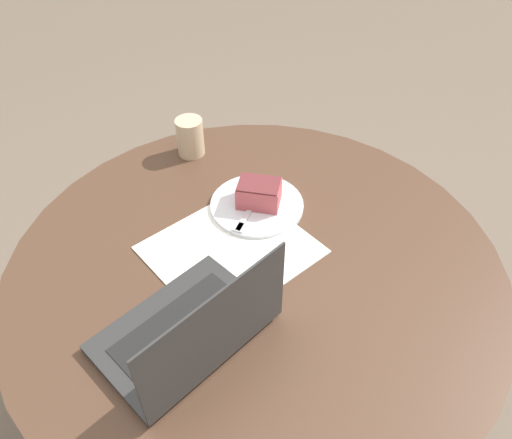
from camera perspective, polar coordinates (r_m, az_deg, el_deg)
The scene contains 8 objects.
ground_plane at distance 1.67m, azimuth -0.08°, elevation -21.24°, with size 12.00×12.00×0.00m, color #6B5B4C.
dining_table at distance 1.18m, azimuth -0.10°, elevation -9.30°, with size 1.06×1.06×0.71m.
paper_document at distance 1.09m, azimuth -2.88°, elevation -3.45°, with size 0.33×0.31×0.00m.
plate at distance 1.18m, azimuth 0.10°, elevation 1.65°, with size 0.22×0.22×0.01m.
cake_slice at distance 1.16m, azimuth 0.34°, elevation 3.02°, with size 0.12×0.12×0.06m.
fork at distance 1.15m, azimuth -0.87°, elevation 0.82°, with size 0.16×0.10×0.00m.
coffee_glass at distance 1.34m, azimuth -7.54°, elevation 9.33°, with size 0.07×0.07×0.10m.
laptop at distance 0.92m, azimuth -7.45°, elevation -12.46°, with size 0.33×0.24×0.21m.
Camera 1 is at (-0.44, -0.56, 1.51)m, focal length 35.00 mm.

